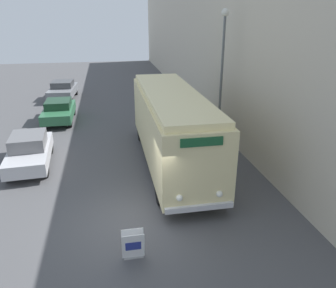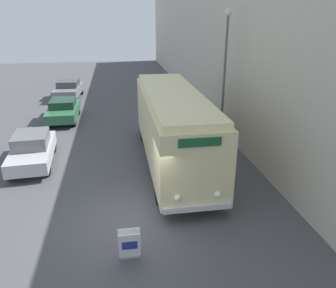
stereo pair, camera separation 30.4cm
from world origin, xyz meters
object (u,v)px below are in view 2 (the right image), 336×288
at_px(vintage_bus, 173,125).
at_px(parked_car_mid, 63,110).
at_px(parked_car_far, 69,89).
at_px(parked_car_near, 32,149).
at_px(streetlamp, 225,62).
at_px(sign_board, 130,244).

distance_m(vintage_bus, parked_car_mid, 9.75).
relative_size(vintage_bus, parked_car_far, 2.29).
height_order(parked_car_near, parked_car_mid, parked_car_near).
bearing_deg(parked_car_near, streetlamp, 1.82).
xyz_separation_m(sign_board, parked_car_far, (-3.97, 19.92, 0.33)).
height_order(streetlamp, parked_car_mid, streetlamp).
xyz_separation_m(parked_car_mid, parked_car_far, (-0.39, 6.23, 0.03)).
distance_m(sign_board, parked_car_near, 8.08).
bearing_deg(sign_board, parked_car_far, 101.27).
bearing_deg(streetlamp, parked_car_far, 127.25).
bearing_deg(sign_board, streetlamp, 56.68).
height_order(streetlamp, parked_car_near, streetlamp).
bearing_deg(streetlamp, vintage_bus, -146.91).
relative_size(parked_car_near, parked_car_far, 1.00).
bearing_deg(vintage_bus, streetlamp, 33.09).
bearing_deg(vintage_bus, sign_board, -110.94).
bearing_deg(sign_board, vintage_bus, 69.06).
bearing_deg(streetlamp, sign_board, -123.32).
bearing_deg(parked_car_mid, vintage_bus, -52.49).
xyz_separation_m(vintage_bus, streetlamp, (2.89, 1.88, 2.45)).
relative_size(sign_board, parked_car_near, 0.21).
bearing_deg(parked_car_far, parked_car_near, -86.07).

